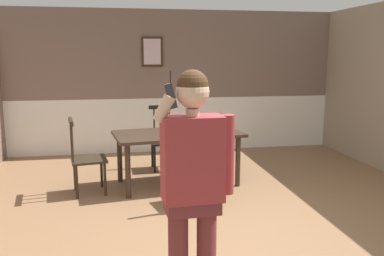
{
  "coord_description": "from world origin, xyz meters",
  "views": [
    {
      "loc": [
        -0.98,
        -3.79,
        1.8
      ],
      "look_at": [
        -0.37,
        -0.33,
        1.17
      ],
      "focal_mm": 37.83,
      "sensor_mm": 36.0,
      "label": 1
    }
  ],
  "objects_px": {
    "dining_table": "(178,139)",
    "chair_near_window": "(86,158)",
    "chair_at_table_head": "(163,140)",
    "person_figure": "(193,177)",
    "chair_by_doorway": "(198,168)"
  },
  "relations": [
    {
      "from": "chair_by_doorway",
      "to": "chair_at_table_head",
      "type": "distance_m",
      "value": 1.69
    },
    {
      "from": "person_figure",
      "to": "dining_table",
      "type": "bearing_deg",
      "value": -99.28
    },
    {
      "from": "chair_by_doorway",
      "to": "chair_at_table_head",
      "type": "height_order",
      "value": "chair_at_table_head"
    },
    {
      "from": "chair_at_table_head",
      "to": "dining_table",
      "type": "bearing_deg",
      "value": 96.11
    },
    {
      "from": "dining_table",
      "to": "chair_near_window",
      "type": "distance_m",
      "value": 1.26
    },
    {
      "from": "chair_at_table_head",
      "to": "person_figure",
      "type": "bearing_deg",
      "value": 85.36
    },
    {
      "from": "chair_by_doorway",
      "to": "chair_at_table_head",
      "type": "bearing_deg",
      "value": 84.68
    },
    {
      "from": "dining_table",
      "to": "chair_by_doorway",
      "type": "xyz_separation_m",
      "value": [
        0.13,
        -0.83,
        -0.19
      ]
    },
    {
      "from": "person_figure",
      "to": "chair_at_table_head",
      "type": "bearing_deg",
      "value": -96.14
    },
    {
      "from": "chair_by_doorway",
      "to": "person_figure",
      "type": "xyz_separation_m",
      "value": [
        -0.41,
        -2.03,
        0.52
      ]
    },
    {
      "from": "chair_near_window",
      "to": "chair_by_doorway",
      "type": "relative_size",
      "value": 1.02
    },
    {
      "from": "dining_table",
      "to": "chair_at_table_head",
      "type": "relative_size",
      "value": 1.83
    },
    {
      "from": "chair_at_table_head",
      "to": "chair_near_window",
      "type": "bearing_deg",
      "value": 40.31
    },
    {
      "from": "dining_table",
      "to": "person_figure",
      "type": "xyz_separation_m",
      "value": [
        -0.29,
        -2.86,
        0.33
      ]
    },
    {
      "from": "dining_table",
      "to": "chair_by_doorway",
      "type": "distance_m",
      "value": 0.86
    }
  ]
}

